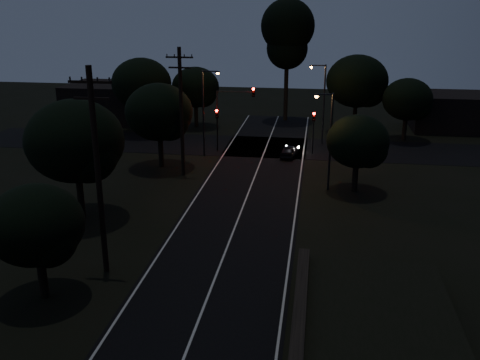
% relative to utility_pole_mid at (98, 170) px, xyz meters
% --- Properties ---
extents(road_surface, '(60.00, 70.00, 0.03)m').
position_rel_utility_pole_mid_xyz_m(road_surface, '(6.00, 16.12, -5.73)').
color(road_surface, black).
rests_on(road_surface, ground).
extents(utility_pole_mid, '(2.20, 0.30, 11.00)m').
position_rel_utility_pole_mid_xyz_m(utility_pole_mid, '(0.00, 0.00, 0.00)').
color(utility_pole_mid, black).
rests_on(utility_pole_mid, ground).
extents(utility_pole_far, '(2.20, 0.30, 10.50)m').
position_rel_utility_pole_mid_xyz_m(utility_pole_far, '(0.00, 17.00, -0.25)').
color(utility_pole_far, black).
rests_on(utility_pole_far, ground).
extents(tree_left_b, '(4.57, 4.57, 5.81)m').
position_rel_utility_pole_mid_xyz_m(tree_left_b, '(-1.84, -3.09, -1.97)').
color(tree_left_b, black).
rests_on(tree_left_b, ground).
extents(tree_left_c, '(6.35, 6.35, 8.02)m').
position_rel_utility_pole_mid_xyz_m(tree_left_c, '(-4.28, 6.87, -0.56)').
color(tree_left_c, black).
rests_on(tree_left_c, ground).
extents(tree_left_d, '(5.79, 5.79, 7.35)m').
position_rel_utility_pole_mid_xyz_m(tree_left_d, '(-2.30, 18.88, -0.98)').
color(tree_left_d, black).
rests_on(tree_left_d, ground).
extents(tree_far_nw, '(5.40, 5.40, 6.84)m').
position_rel_utility_pole_mid_xyz_m(tree_far_nw, '(-2.81, 34.89, -1.31)').
color(tree_far_nw, black).
rests_on(tree_far_nw, ground).
extents(tree_far_w, '(6.41, 6.41, 8.17)m').
position_rel_utility_pole_mid_xyz_m(tree_far_w, '(-7.77, 30.87, -0.43)').
color(tree_far_w, black).
rests_on(tree_far_w, ground).
extents(tree_far_ne, '(6.68, 6.68, 8.45)m').
position_rel_utility_pole_mid_xyz_m(tree_far_ne, '(15.24, 34.86, -0.27)').
color(tree_far_ne, black).
rests_on(tree_far_ne, ground).
extents(tree_far_e, '(5.08, 5.08, 6.44)m').
position_rel_utility_pole_mid_xyz_m(tree_far_e, '(20.18, 31.90, -1.57)').
color(tree_far_e, black).
rests_on(tree_far_e, ground).
extents(tree_right_a, '(4.67, 4.67, 5.94)m').
position_rel_utility_pole_mid_xyz_m(tree_right_a, '(14.17, 14.91, -1.89)').
color(tree_right_a, black).
rests_on(tree_right_a, ground).
extents(tall_pine, '(6.27, 6.27, 14.24)m').
position_rel_utility_pole_mid_xyz_m(tall_pine, '(7.00, 40.00, 4.53)').
color(tall_pine, black).
rests_on(tall_pine, ground).
extents(building_left, '(10.00, 8.00, 4.40)m').
position_rel_utility_pole_mid_xyz_m(building_left, '(-14.00, 37.00, -3.54)').
color(building_left, black).
rests_on(building_left, ground).
extents(building_right, '(9.00, 7.00, 4.00)m').
position_rel_utility_pole_mid_xyz_m(building_right, '(26.00, 38.00, -3.74)').
color(building_right, black).
rests_on(building_right, ground).
extents(signal_left, '(0.28, 0.35, 4.10)m').
position_rel_utility_pole_mid_xyz_m(signal_left, '(1.40, 24.99, -2.90)').
color(signal_left, black).
rests_on(signal_left, ground).
extents(signal_right, '(0.28, 0.35, 4.10)m').
position_rel_utility_pole_mid_xyz_m(signal_right, '(10.60, 24.99, -2.90)').
color(signal_right, black).
rests_on(signal_right, ground).
extents(signal_mast, '(3.70, 0.35, 6.25)m').
position_rel_utility_pole_mid_xyz_m(signal_mast, '(3.09, 24.99, -1.40)').
color(signal_mast, black).
rests_on(signal_mast, ground).
extents(streetlight_a, '(1.66, 0.26, 8.00)m').
position_rel_utility_pole_mid_xyz_m(streetlight_a, '(0.69, 23.00, -1.10)').
color(streetlight_a, black).
rests_on(streetlight_a, ground).
extents(streetlight_b, '(1.66, 0.26, 8.00)m').
position_rel_utility_pole_mid_xyz_m(streetlight_b, '(11.31, 29.00, -1.10)').
color(streetlight_b, black).
rests_on(streetlight_b, ground).
extents(streetlight_c, '(1.46, 0.26, 7.50)m').
position_rel_utility_pole_mid_xyz_m(streetlight_c, '(11.83, 15.00, -1.39)').
color(streetlight_c, black).
rests_on(streetlight_c, ground).
extents(car, '(1.76, 3.47, 1.13)m').
position_rel_utility_pole_mid_xyz_m(car, '(8.47, 23.73, -5.17)').
color(car, black).
rests_on(car, ground).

